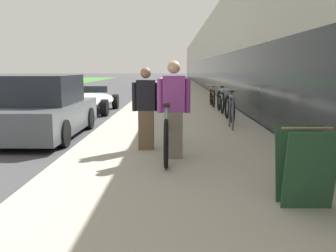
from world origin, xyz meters
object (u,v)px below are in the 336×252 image
at_px(person_bystander, 146,109).
at_px(sandwich_board_sign, 305,166).
at_px(person_rider, 174,110).
at_px(vintage_roadster_curbside, 89,101).
at_px(tandem_bicycle, 167,131).
at_px(bike_rack_hoop, 231,109).
at_px(cruiser_bike_nearest, 230,108).
at_px(cruiser_bike_farthest, 212,97).
at_px(parked_sedan_curbside, 45,110).
at_px(cruiser_bike_middle, 221,101).

xyz_separation_m(person_bystander, sandwich_board_sign, (1.99, -2.94, -0.33)).
distance_m(person_rider, vintage_roadster_curbside, 8.68).
relative_size(tandem_bicycle, sandwich_board_sign, 3.26).
relative_size(bike_rack_hoop, cruiser_bike_nearest, 0.48).
height_order(person_bystander, cruiser_bike_farthest, person_bystander).
bearing_deg(cruiser_bike_nearest, bike_rack_hoop, -96.51).
bearing_deg(cruiser_bike_nearest, cruiser_bike_farthest, 91.03).
bearing_deg(bike_rack_hoop, vintage_roadster_curbside, 134.28).
bearing_deg(cruiser_bike_nearest, sandwich_board_sign, -91.33).
bearing_deg(tandem_bicycle, cruiser_bike_farthest, 78.75).
distance_m(person_rider, parked_sedan_curbside, 4.19).
bearing_deg(person_bystander, person_rider, -52.78).
relative_size(tandem_bicycle, bike_rack_hoop, 3.48).
relative_size(cruiser_bike_middle, cruiser_bike_farthest, 0.99).
bearing_deg(vintage_roadster_curbside, cruiser_bike_nearest, -35.30).
relative_size(cruiser_bike_farthest, parked_sedan_curbside, 0.42).
xyz_separation_m(person_rider, cruiser_bike_farthest, (1.55, 8.77, -0.47)).
relative_size(person_rider, cruiser_bike_nearest, 0.95).
bearing_deg(tandem_bicycle, person_bystander, 142.70).
xyz_separation_m(cruiser_bike_nearest, vintage_roadster_curbside, (-4.89, 3.46, -0.11)).
relative_size(cruiser_bike_middle, parked_sedan_curbside, 0.41).
relative_size(tandem_bicycle, cruiser_bike_nearest, 1.68).
height_order(person_rider, person_bystander, person_rider).
xyz_separation_m(cruiser_bike_nearest, cruiser_bike_farthest, (-0.08, 4.21, -0.02)).
distance_m(cruiser_bike_middle, cruiser_bike_farthest, 2.00).
relative_size(bike_rack_hoop, parked_sedan_curbside, 0.21).
bearing_deg(sandwich_board_sign, person_bystander, 124.19).
relative_size(person_rider, bike_rack_hoop, 1.96).
bearing_deg(person_bystander, cruiser_bike_farthest, 75.58).
distance_m(bike_rack_hoop, cruiser_bike_nearest, 1.40).
bearing_deg(parked_sedan_curbside, person_rider, -40.98).
bearing_deg(cruiser_bike_middle, sandwich_board_sign, -91.10).
height_order(cruiser_bike_farthest, vintage_roadster_curbside, cruiser_bike_farthest).
xyz_separation_m(tandem_bicycle, cruiser_bike_nearest, (1.74, 4.18, -0.03)).
distance_m(tandem_bicycle, cruiser_bike_nearest, 4.53).
bearing_deg(bike_rack_hoop, parked_sedan_curbside, -174.68).
xyz_separation_m(person_rider, cruiser_bike_middle, (1.64, 6.77, -0.44)).
relative_size(cruiser_bike_farthest, sandwich_board_sign, 1.90).
bearing_deg(sandwich_board_sign, cruiser_bike_farthest, 89.57).
bearing_deg(cruiser_bike_farthest, tandem_bicycle, -101.25).
bearing_deg(parked_sedan_curbside, cruiser_bike_farthest, 52.01).
height_order(tandem_bicycle, cruiser_bike_nearest, tandem_bicycle).
relative_size(cruiser_bike_middle, vintage_roadster_curbside, 0.40).
bearing_deg(sandwich_board_sign, vintage_roadster_curbside, 114.74).
height_order(tandem_bicycle, person_rider, person_rider).
distance_m(person_rider, cruiser_bike_middle, 6.98).
height_order(tandem_bicycle, bike_rack_hoop, tandem_bicycle).
relative_size(tandem_bicycle, person_bystander, 1.90).
distance_m(person_rider, cruiser_bike_nearest, 4.86).
distance_m(cruiser_bike_nearest, cruiser_bike_middle, 2.21).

